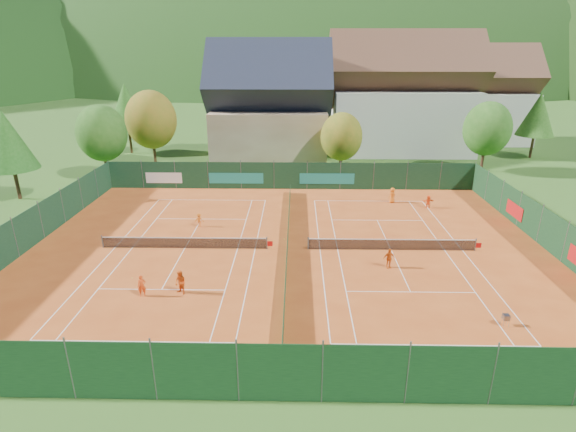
{
  "coord_description": "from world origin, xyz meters",
  "views": [
    {
      "loc": [
        0.66,
        -31.67,
        14.56
      ],
      "look_at": [
        0.0,
        2.0,
        2.0
      ],
      "focal_mm": 28.0,
      "sensor_mm": 36.0,
      "label": 1
    }
  ],
  "objects_px": {
    "player_left_far": "(199,220)",
    "player_right_far_a": "(392,195)",
    "hotel_block_b": "(477,101)",
    "player_right_far_b": "(428,202)",
    "chalet": "(270,112)",
    "player_left_mid": "(180,283)",
    "player_right_near": "(389,258)",
    "ball_hopper": "(506,317)",
    "player_left_near": "(142,286)",
    "hotel_block_a": "(402,101)"
  },
  "relations": [
    {
      "from": "player_left_mid",
      "to": "player_right_far_b",
      "type": "xyz_separation_m",
      "value": [
        20.08,
        16.79,
        -0.15
      ]
    },
    {
      "from": "hotel_block_a",
      "to": "player_right_far_a",
      "type": "xyz_separation_m",
      "value": [
        -5.7,
        -24.53,
        -6.61
      ]
    },
    {
      "from": "hotel_block_a",
      "to": "player_right_far_b",
      "type": "distance_m",
      "value": 27.06
    },
    {
      "from": "player_left_mid",
      "to": "player_right_near",
      "type": "height_order",
      "value": "player_left_mid"
    },
    {
      "from": "player_right_far_b",
      "to": "player_left_mid",
      "type": "bearing_deg",
      "value": 33.36
    },
    {
      "from": "hotel_block_b",
      "to": "player_right_far_b",
      "type": "relative_size",
      "value": 13.46
    },
    {
      "from": "player_left_mid",
      "to": "player_left_far",
      "type": "xyz_separation_m",
      "value": [
        -1.2,
        11.49,
        -0.19
      ]
    },
    {
      "from": "ball_hopper",
      "to": "player_right_near",
      "type": "distance_m",
      "value": 8.73
    },
    {
      "from": "player_left_mid",
      "to": "player_right_far_b",
      "type": "bearing_deg",
      "value": 73.91
    },
    {
      "from": "hotel_block_b",
      "to": "player_right_far_b",
      "type": "height_order",
      "value": "hotel_block_b"
    },
    {
      "from": "ball_hopper",
      "to": "hotel_block_b",
      "type": "bearing_deg",
      "value": 71.94
    },
    {
      "from": "hotel_block_a",
      "to": "player_right_near",
      "type": "xyz_separation_m",
      "value": [
        -8.78,
        -38.99,
        -6.65
      ]
    },
    {
      "from": "hotel_block_b",
      "to": "player_right_far_b",
      "type": "distance_m",
      "value": 38.34
    },
    {
      "from": "player_left_far",
      "to": "player_left_mid",
      "type": "bearing_deg",
      "value": 90.13
    },
    {
      "from": "player_left_far",
      "to": "hotel_block_b",
      "type": "bearing_deg",
      "value": -139.65
    },
    {
      "from": "chalet",
      "to": "player_left_far",
      "type": "height_order",
      "value": "chalet"
    },
    {
      "from": "chalet",
      "to": "hotel_block_b",
      "type": "relative_size",
      "value": 0.94
    },
    {
      "from": "chalet",
      "to": "player_right_far_a",
      "type": "xyz_separation_m",
      "value": [
        13.3,
        -18.53,
        -5.85
      ]
    },
    {
      "from": "player_left_mid",
      "to": "player_right_far_a",
      "type": "xyz_separation_m",
      "value": [
        16.88,
        18.35,
        -0.02
      ]
    },
    {
      "from": "player_left_near",
      "to": "player_left_far",
      "type": "height_order",
      "value": "player_left_near"
    },
    {
      "from": "hotel_block_a",
      "to": "player_left_far",
      "type": "bearing_deg",
      "value": -127.16
    },
    {
      "from": "player_right_near",
      "to": "chalet",
      "type": "bearing_deg",
      "value": 91.22
    },
    {
      "from": "hotel_block_a",
      "to": "player_left_near",
      "type": "height_order",
      "value": "hotel_block_a"
    },
    {
      "from": "chalet",
      "to": "hotel_block_a",
      "type": "relative_size",
      "value": 0.75
    },
    {
      "from": "hotel_block_b",
      "to": "ball_hopper",
      "type": "relative_size",
      "value": 21.6
    },
    {
      "from": "ball_hopper",
      "to": "chalet",
      "type": "bearing_deg",
      "value": 111.04
    },
    {
      "from": "hotel_block_a",
      "to": "player_right_far_b",
      "type": "height_order",
      "value": "hotel_block_a"
    },
    {
      "from": "ball_hopper",
      "to": "player_right_near",
      "type": "xyz_separation_m",
      "value": [
        -5.18,
        7.02,
        0.18
      ]
    },
    {
      "from": "chalet",
      "to": "player_left_near",
      "type": "relative_size",
      "value": 11.29
    },
    {
      "from": "player_left_near",
      "to": "player_right_far_a",
      "type": "bearing_deg",
      "value": 27.27
    },
    {
      "from": "hotel_block_a",
      "to": "player_left_mid",
      "type": "distance_m",
      "value": 48.91
    },
    {
      "from": "ball_hopper",
      "to": "player_right_far_b",
      "type": "relative_size",
      "value": 0.62
    },
    {
      "from": "chalet",
      "to": "hotel_block_a",
      "type": "distance_m",
      "value": 19.94
    },
    {
      "from": "chalet",
      "to": "player_left_mid",
      "type": "distance_m",
      "value": 37.51
    },
    {
      "from": "player_left_far",
      "to": "player_right_far_b",
      "type": "bearing_deg",
      "value": -171.85
    },
    {
      "from": "chalet",
      "to": "player_left_mid",
      "type": "height_order",
      "value": "chalet"
    },
    {
      "from": "hotel_block_a",
      "to": "hotel_block_b",
      "type": "relative_size",
      "value": 1.25
    },
    {
      "from": "ball_hopper",
      "to": "player_left_near",
      "type": "xyz_separation_m",
      "value": [
        -21.33,
        2.8,
        0.16
      ]
    },
    {
      "from": "hotel_block_b",
      "to": "player_left_mid",
      "type": "bearing_deg",
      "value": -125.72
    },
    {
      "from": "player_right_near",
      "to": "player_right_far_b",
      "type": "bearing_deg",
      "value": 48.1
    },
    {
      "from": "hotel_block_b",
      "to": "player_left_far",
      "type": "xyz_separation_m",
      "value": [
        -37.79,
        -39.38,
        -6.02
      ]
    },
    {
      "from": "ball_hopper",
      "to": "player_right_far_b",
      "type": "xyz_separation_m",
      "value": [
        1.1,
        19.93,
        0.09
      ]
    },
    {
      "from": "ball_hopper",
      "to": "player_right_far_a",
      "type": "height_order",
      "value": "player_right_far_a"
    },
    {
      "from": "player_left_far",
      "to": "player_right_near",
      "type": "relative_size",
      "value": 0.82
    },
    {
      "from": "hotel_block_b",
      "to": "player_right_near",
      "type": "distance_m",
      "value": 52.55
    },
    {
      "from": "chalet",
      "to": "hotel_block_a",
      "type": "height_order",
      "value": "hotel_block_a"
    },
    {
      "from": "hotel_block_b",
      "to": "ball_hopper",
      "type": "height_order",
      "value": "hotel_block_b"
    },
    {
      "from": "player_left_far",
      "to": "player_right_far_a",
      "type": "bearing_deg",
      "value": -165.09
    },
    {
      "from": "player_right_near",
      "to": "player_left_mid",
      "type": "bearing_deg",
      "value": 179.74
    },
    {
      "from": "player_left_far",
      "to": "player_right_far_a",
      "type": "xyz_separation_m",
      "value": [
        18.09,
        6.85,
        0.17
      ]
    }
  ]
}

